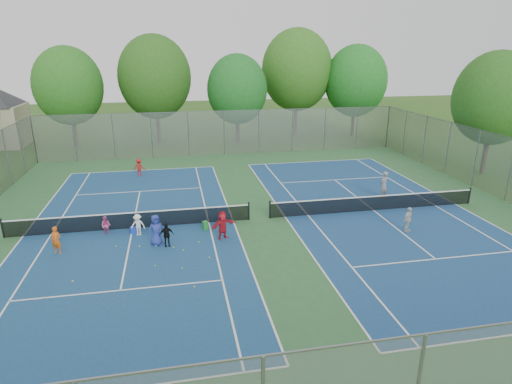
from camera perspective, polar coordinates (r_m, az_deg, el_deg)
ground at (r=24.43m, az=0.45°, el=-3.62°), size 120.00×120.00×0.00m
court_pad at (r=24.43m, az=0.45°, el=-3.61°), size 32.00×32.00×0.01m
court_left at (r=24.12m, az=-16.12°, el=-4.65°), size 10.97×23.77×0.01m
court_right at (r=26.63m, az=15.39°, el=-2.37°), size 10.97×23.77×0.01m
net_left at (r=23.96m, az=-16.22°, el=-3.69°), size 12.87×0.10×0.91m
net_right at (r=26.48m, az=15.47°, el=-1.48°), size 12.87×0.10×0.91m
fence_north at (r=39.10m, az=-4.27°, el=7.85°), size 32.00×0.10×4.00m
fence_east at (r=31.07m, az=30.80°, el=2.45°), size 0.10×32.00×4.00m
tree_nw at (r=45.29m, az=-23.74°, el=12.82°), size 6.40×6.40×9.58m
tree_nl at (r=45.27m, az=-13.36°, el=14.67°), size 7.20×7.20×10.69m
tree_nc at (r=43.82m, az=-2.53°, el=13.51°), size 6.00×6.00×8.85m
tree_nr at (r=48.16m, az=5.46°, el=15.87°), size 7.60×7.60×11.42m
tree_ne at (r=48.40m, az=13.16°, el=14.22°), size 6.60×6.60×9.77m
tree_side_e at (r=36.87m, az=29.23°, el=10.84°), size 6.00×6.00×9.20m
ball_crate at (r=23.51m, az=-15.99°, el=-4.91°), size 0.42×0.42×0.30m
ball_hopper at (r=23.07m, az=-6.79°, el=-4.48°), size 0.31×0.31×0.49m
student_a at (r=22.30m, az=-25.09°, el=-5.84°), size 0.57×0.47×1.35m
student_b at (r=23.55m, az=-19.36°, el=-4.25°), size 0.60×0.52×1.03m
student_c at (r=22.98m, az=-15.47°, el=-4.24°), size 0.84×0.61×1.16m
student_d at (r=21.38m, az=-11.86°, el=-5.63°), size 0.75×0.40×1.21m
student_e at (r=21.56m, az=-13.18°, el=-4.98°), size 0.90×0.74×1.58m
student_f at (r=21.73m, az=-4.47°, el=-4.46°), size 1.44×1.00×1.49m
child_far_baseline at (r=33.82m, az=-15.31°, el=3.21°), size 0.94×0.66×1.32m
instructor at (r=28.67m, az=16.67°, el=0.89°), size 0.79×0.71×1.82m
teen_court_b at (r=23.91m, az=19.62°, el=-3.49°), size 0.86×0.71×1.38m
tennis_ball_0 at (r=19.69m, az=-23.26°, el=-10.91°), size 0.07×0.07×0.07m
tennis_ball_1 at (r=19.82m, az=-13.33°, el=-9.60°), size 0.07×0.07×0.07m
tennis_ball_2 at (r=21.71m, az=-7.65°, el=-6.66°), size 0.07×0.07×0.07m
tennis_ball_3 at (r=17.95m, az=-8.24°, el=-12.43°), size 0.07×0.07×0.07m
tennis_ball_4 at (r=22.15m, az=-18.15°, el=-6.94°), size 0.07×0.07×0.07m
tennis_ball_5 at (r=20.13m, az=-6.25°, el=-8.71°), size 0.07×0.07×0.07m
tennis_ball_6 at (r=19.37m, az=-9.86°, el=-10.05°), size 0.07×0.07×0.07m
tennis_ball_7 at (r=21.36m, az=-10.93°, el=-7.28°), size 0.07×0.07×0.07m
tennis_ball_8 at (r=18.97m, az=-26.42°, el=-12.54°), size 0.07×0.07×0.07m
tennis_ball_9 at (r=21.69m, az=-13.14°, el=-7.03°), size 0.07×0.07×0.07m
tennis_ball_10 at (r=20.97m, az=-9.66°, el=-7.71°), size 0.07×0.07×0.07m
tennis_ball_11 at (r=21.81m, az=-15.29°, el=-7.06°), size 0.07×0.07×0.07m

